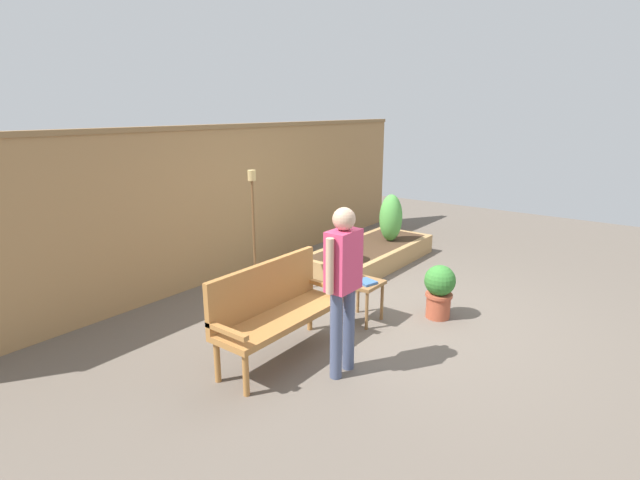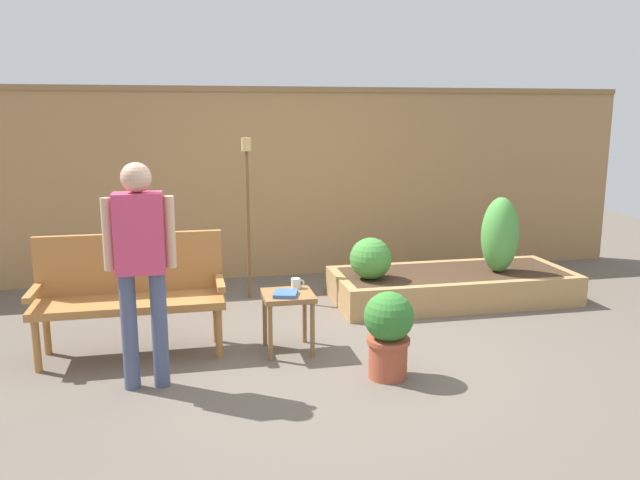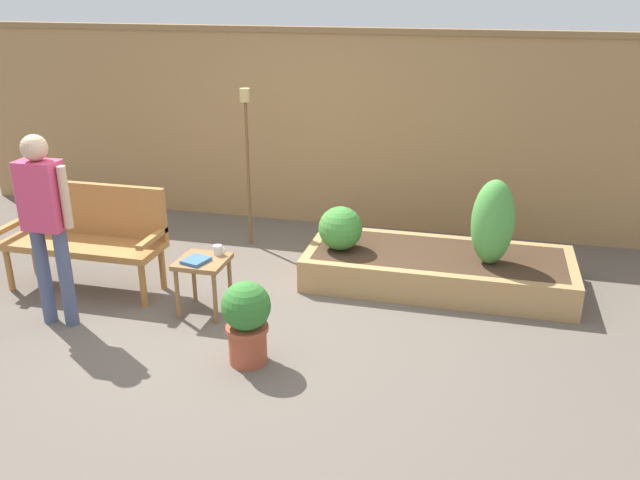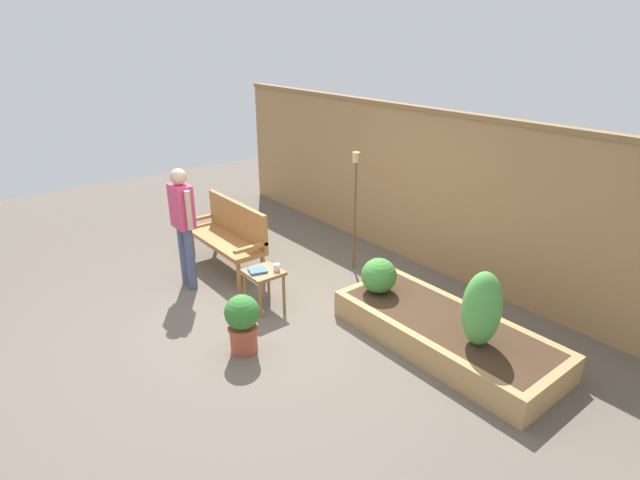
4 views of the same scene
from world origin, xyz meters
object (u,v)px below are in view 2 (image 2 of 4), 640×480
Objects in this scene: garden_bench at (130,286)px; book_on_table at (286,294)px; cup_on_table at (296,283)px; side_table at (288,303)px; tiki_torch at (247,189)px; shrub_far_corner at (500,235)px; person_by_bench at (140,256)px; shrub_near_bench at (371,259)px; potted_boxwood at (389,330)px.

book_on_table is (1.18, -0.31, -0.05)m from garden_bench.
cup_on_table is at bearing 74.91° from book_on_table.
book_on_table is at bearing -112.75° from side_table.
tiki_torch is (-0.24, 1.43, 0.60)m from cup_on_table.
book_on_table is at bearing -121.41° from cup_on_table.
shrub_far_corner is 0.48× the size of person_by_bench.
book_on_table is 2.53m from shrub_far_corner.
book_on_table is 1.40m from shrub_near_bench.
side_table is at bearing -125.16° from cup_on_table.
side_table is 1.73m from tiki_torch.
cup_on_table is 1.36m from person_by_bench.
cup_on_table is 0.96m from potted_boxwood.
garden_bench reaches higher than book_on_table.
cup_on_table is 0.07× the size of person_by_bench.
side_table is 0.63× the size of shrub_far_corner.
person_by_bench is (-2.03, -1.40, 0.43)m from shrub_near_bench.
side_table is 4.38× the size of cup_on_table.
person_by_bench is (-1.04, -0.40, 0.44)m from book_on_table.
potted_boxwood reaches higher than side_table.
side_table is at bearing -135.76° from shrub_near_bench.
cup_on_table is at bearing -159.95° from shrub_far_corner.
person_by_bench is at bearing -114.50° from tiki_torch.
shrub_far_corner reaches higher than shrub_near_bench.
side_table is 0.29× the size of tiki_torch.
tiki_torch is (-0.77, 2.21, 0.77)m from potted_boxwood.
garden_bench is 1.24m from side_table.
shrub_far_corner is (1.68, 1.59, 0.33)m from potted_boxwood.
tiki_torch is 1.05× the size of person_by_bench.
book_on_table is 1.20m from person_by_bench.
shrub_near_bench reaches higher than side_table.
shrub_far_corner is at bearing -14.35° from tiki_torch.
garden_bench is 3.57m from shrub_far_corner.
garden_bench is at bearing -162.46° from shrub_near_bench.
shrub_far_corner is at bearing 22.12° from side_table.
garden_bench is 0.88× the size of tiki_torch.
person_by_bench is at bearing 173.47° from potted_boxwood.
person_by_bench reaches higher than cup_on_table.
person_by_bench reaches higher than potted_boxwood.
person_by_bench reaches higher than shrub_near_bench.
garden_bench is at bearing -168.94° from shrub_far_corner.
shrub_near_bench is 0.26× the size of person_by_bench.
shrub_near_bench is at bearing -29.47° from tiki_torch.
garden_bench is 2.27× the size of potted_boxwood.
book_on_table is 0.13× the size of person_by_bench.
garden_bench is 7.24× the size of book_on_table.
shrub_far_corner is (2.29, 0.93, 0.28)m from side_table.
tiki_torch reaches higher than shrub_near_bench.
book_on_table is 0.31× the size of potted_boxwood.
tiki_torch is at bearing 150.53° from shrub_near_bench.
book_on_table is at bearing -156.79° from shrub_far_corner.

